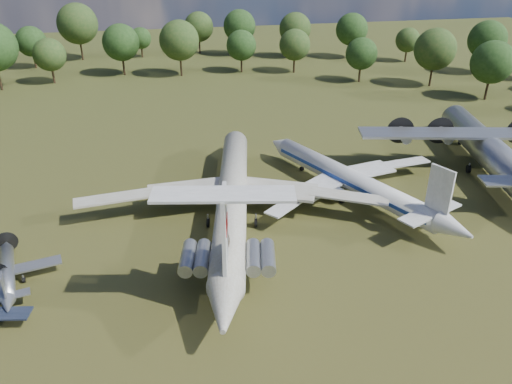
{
  "coord_description": "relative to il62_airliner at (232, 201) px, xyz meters",
  "views": [
    {
      "loc": [
        -4.95,
        -50.84,
        31.48
      ],
      "look_at": [
        5.68,
        -0.42,
        5.0
      ],
      "focal_mm": 35.0,
      "sensor_mm": 36.0,
      "label": 1
    }
  ],
  "objects": [
    {
      "name": "ground",
      "position": [
        -3.3,
        -2.57,
        -2.45
      ],
      "size": [
        300.0,
        300.0,
        0.0
      ],
      "primitive_type": "plane",
      "color": "#223B13",
      "rests_on": "ground"
    },
    {
      "name": "il62_airliner",
      "position": [
        0.0,
        0.0,
        0.0
      ],
      "size": [
        47.46,
        56.55,
        4.91
      ],
      "primitive_type": null,
      "rotation": [
        0.0,
        0.0,
        -0.2
      ],
      "color": "silver",
      "rests_on": "ground"
    },
    {
      "name": "tu104_jet",
      "position": [
        16.57,
        2.8,
        -0.53
      ],
      "size": [
        41.93,
        46.9,
        3.86
      ],
      "primitive_type": null,
      "rotation": [
        0.0,
        0.0,
        0.41
      ],
      "color": "silver",
      "rests_on": "ground"
    },
    {
      "name": "an12_transport",
      "position": [
        39.57,
        6.73,
        0.32
      ],
      "size": [
        46.15,
        49.49,
        5.55
      ],
      "primitive_type": null,
      "rotation": [
        0.0,
        0.0,
        -0.22
      ],
      "color": "gray",
      "rests_on": "ground"
    },
    {
      "name": "small_prop_northwest",
      "position": [
        -24.33,
        -8.33,
        -1.41
      ],
      "size": [
        13.31,
        16.16,
        2.08
      ],
      "primitive_type": null,
      "rotation": [
        0.0,
        0.0,
        0.22
      ],
      "color": "#96999D",
      "rests_on": "ground"
    },
    {
      "name": "person_on_il62",
      "position": [
        -2.67,
        -13.48,
        3.27
      ],
      "size": [
        0.64,
        0.46,
        1.64
      ],
      "primitive_type": "imported",
      "rotation": [
        0.0,
        0.0,
        3.03
      ],
      "color": "olive",
      "rests_on": "il62_airliner"
    }
  ]
}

